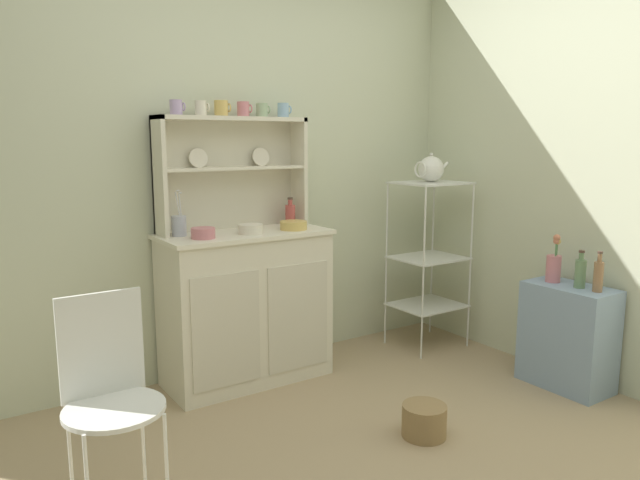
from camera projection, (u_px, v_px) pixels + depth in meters
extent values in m
cube|color=beige|center=(228.00, 165.00, 3.55)|extent=(3.84, 0.05, 2.50)
cube|color=silver|center=(246.00, 307.00, 3.46)|extent=(0.94, 0.42, 0.88)
cube|color=beige|center=(227.00, 331.00, 3.17)|extent=(0.39, 0.01, 0.62)
cube|color=beige|center=(298.00, 317.00, 3.41)|extent=(0.39, 0.01, 0.62)
cube|color=#EEE6CE|center=(244.00, 234.00, 3.39)|extent=(0.97, 0.45, 0.02)
cube|color=beige|center=(228.00, 173.00, 3.49)|extent=(0.90, 0.02, 0.65)
cube|color=silver|center=(159.00, 176.00, 3.19)|extent=(0.02, 0.18, 0.65)
cube|color=silver|center=(298.00, 171.00, 3.67)|extent=(0.02, 0.18, 0.65)
cube|color=silver|center=(234.00, 168.00, 3.42)|extent=(0.86, 0.16, 0.02)
cube|color=silver|center=(232.00, 119.00, 3.38)|extent=(0.90, 0.18, 0.02)
cylinder|color=silver|center=(198.00, 158.00, 3.33)|extent=(0.11, 0.03, 0.11)
cylinder|color=silver|center=(261.00, 157.00, 3.55)|extent=(0.11, 0.03, 0.11)
cylinder|color=silver|center=(423.00, 274.00, 3.76)|extent=(0.01, 0.01, 1.12)
cylinder|color=silver|center=(470.00, 266.00, 4.00)|extent=(0.01, 0.01, 1.12)
cylinder|color=silver|center=(386.00, 264.00, 4.05)|extent=(0.01, 0.01, 1.12)
cylinder|color=silver|center=(432.00, 257.00, 4.29)|extent=(0.01, 0.01, 1.12)
cube|color=silver|center=(431.00, 183.00, 3.93)|extent=(0.45, 0.38, 0.01)
cube|color=silver|center=(428.00, 258.00, 4.02)|extent=(0.45, 0.38, 0.01)
cube|color=silver|center=(427.00, 305.00, 4.07)|extent=(0.45, 0.38, 0.01)
cube|color=#849EBC|center=(568.00, 337.00, 3.38)|extent=(0.28, 0.48, 0.59)
cylinder|color=white|center=(167.00, 473.00, 2.13)|extent=(0.01, 0.01, 0.45)
cylinder|color=white|center=(71.00, 462.00, 2.20)|extent=(0.01, 0.01, 0.45)
cylinder|color=white|center=(143.00, 441.00, 2.35)|extent=(0.01, 0.01, 0.45)
cylinder|color=white|center=(115.00, 409.00, 2.13)|extent=(0.36, 0.36, 0.02)
cube|color=white|center=(101.00, 345.00, 2.21)|extent=(0.31, 0.02, 0.40)
cylinder|color=#93754C|center=(424.00, 421.00, 2.84)|extent=(0.21, 0.21, 0.15)
cylinder|color=#B79ECC|center=(176.00, 107.00, 3.19)|extent=(0.07, 0.07, 0.08)
torus|color=#B79ECC|center=(184.00, 107.00, 3.21)|extent=(0.01, 0.05, 0.05)
cylinder|color=silver|center=(201.00, 108.00, 3.26)|extent=(0.06, 0.06, 0.08)
torus|color=silver|center=(208.00, 108.00, 3.28)|extent=(0.01, 0.05, 0.05)
cylinder|color=#DBB760|center=(221.00, 108.00, 3.33)|extent=(0.08, 0.08, 0.09)
torus|color=#DBB760|center=(229.00, 108.00, 3.35)|extent=(0.01, 0.05, 0.05)
cylinder|color=#D17A84|center=(243.00, 109.00, 3.40)|extent=(0.07, 0.07, 0.08)
torus|color=#D17A84|center=(250.00, 109.00, 3.43)|extent=(0.01, 0.05, 0.05)
cylinder|color=#9EB78E|center=(262.00, 110.00, 3.47)|extent=(0.07, 0.07, 0.08)
torus|color=#9EB78E|center=(268.00, 110.00, 3.49)|extent=(0.01, 0.05, 0.05)
cylinder|color=#8EB2D1|center=(283.00, 110.00, 3.55)|extent=(0.07, 0.07, 0.08)
torus|color=#8EB2D1|center=(289.00, 110.00, 3.57)|extent=(0.01, 0.05, 0.05)
cylinder|color=#D17A84|center=(203.00, 233.00, 3.16)|extent=(0.13, 0.13, 0.06)
cylinder|color=silver|center=(250.00, 229.00, 3.32)|extent=(0.14, 0.14, 0.05)
cylinder|color=#DBB760|center=(294.00, 225.00, 3.47)|extent=(0.16, 0.16, 0.05)
cylinder|color=#B74C47|center=(290.00, 215.00, 3.64)|extent=(0.06, 0.06, 0.12)
cylinder|color=#B74C47|center=(290.00, 202.00, 3.62)|extent=(0.03, 0.03, 0.03)
cylinder|color=#4C382D|center=(290.00, 199.00, 3.62)|extent=(0.03, 0.03, 0.01)
cylinder|color=#B2B7C6|center=(179.00, 226.00, 3.24)|extent=(0.08, 0.08, 0.11)
cylinder|color=silver|center=(181.00, 211.00, 3.21)|extent=(0.02, 0.01, 0.19)
ellipsoid|color=silver|center=(180.00, 193.00, 3.19)|extent=(0.02, 0.01, 0.01)
cylinder|color=silver|center=(179.00, 210.00, 3.20)|extent=(0.03, 0.01, 0.20)
ellipsoid|color=silver|center=(178.00, 191.00, 3.19)|extent=(0.02, 0.01, 0.01)
sphere|color=white|center=(431.00, 169.00, 3.92)|extent=(0.17, 0.17, 0.17)
sphere|color=silver|center=(431.00, 155.00, 3.90)|extent=(0.02, 0.02, 0.02)
cylinder|color=white|center=(444.00, 167.00, 3.98)|extent=(0.09, 0.02, 0.07)
torus|color=white|center=(420.00, 170.00, 3.86)|extent=(0.01, 0.11, 0.11)
cylinder|color=#D17A84|center=(553.00, 269.00, 3.42)|extent=(0.08, 0.08, 0.15)
cylinder|color=#4C844C|center=(556.00, 249.00, 3.38)|extent=(0.00, 0.01, 0.13)
sphere|color=#C67556|center=(557.00, 238.00, 3.37)|extent=(0.04, 0.04, 0.04)
cylinder|color=#4C844C|center=(557.00, 250.00, 3.41)|extent=(0.00, 0.01, 0.10)
sphere|color=#DBB760|center=(558.00, 241.00, 3.40)|extent=(0.04, 0.04, 0.04)
cylinder|color=#4C844C|center=(556.00, 250.00, 3.38)|extent=(0.00, 0.01, 0.11)
sphere|color=#C67556|center=(556.00, 241.00, 3.38)|extent=(0.03, 0.03, 0.03)
cylinder|color=#6B8C60|center=(580.00, 274.00, 3.28)|extent=(0.06, 0.06, 0.16)
cylinder|color=#6B8C60|center=(581.00, 256.00, 3.26)|extent=(0.03, 0.03, 0.04)
cylinder|color=#4C382D|center=(582.00, 252.00, 3.26)|extent=(0.03, 0.03, 0.01)
cylinder|color=#99704C|center=(598.00, 277.00, 3.19)|extent=(0.05, 0.05, 0.16)
cylinder|color=#99704C|center=(600.00, 258.00, 3.18)|extent=(0.02, 0.02, 0.05)
cylinder|color=#4C382D|center=(600.00, 252.00, 3.17)|extent=(0.03, 0.03, 0.01)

